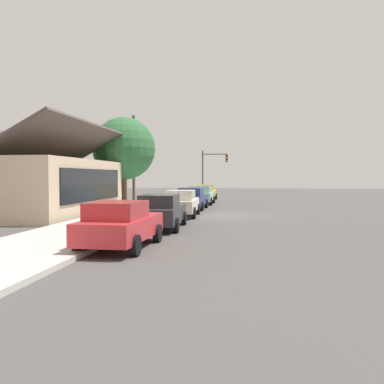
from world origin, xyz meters
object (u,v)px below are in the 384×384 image
at_px(car_ivory, 182,203).
at_px(utility_pole_wooden, 134,158).
at_px(shade_tree, 124,149).
at_px(car_navy, 192,198).
at_px(car_charcoal, 161,211).
at_px(traffic_light_main, 212,166).
at_px(car_seafoam, 202,195).
at_px(car_cherry, 120,224).
at_px(fire_hydrant_red, 184,198).
at_px(car_mustard, 206,192).

xyz_separation_m(car_ivory, utility_pole_wooden, (9.84, 5.59, 3.11)).
bearing_deg(shade_tree, car_navy, -111.49).
xyz_separation_m(car_charcoal, car_navy, (11.56, 0.09, -0.00)).
bearing_deg(traffic_light_main, car_charcoal, 179.80).
height_order(car_ivory, shade_tree, shade_tree).
xyz_separation_m(car_navy, shade_tree, (2.25, 5.72, 3.78)).
relative_size(car_charcoal, car_seafoam, 1.06).
distance_m(car_cherry, fire_hydrant_red, 23.21).
relative_size(shade_tree, traffic_light_main, 1.36).
relative_size(car_ivory, utility_pole_wooden, 0.63).
xyz_separation_m(shade_tree, traffic_light_main, (13.40, -5.90, -1.10)).
relative_size(car_cherry, car_charcoal, 0.92).
distance_m(car_charcoal, utility_pole_wooden, 17.09).
relative_size(car_cherry, shade_tree, 0.65).
height_order(car_mustard, shade_tree, shade_tree).
bearing_deg(shade_tree, car_cherry, -163.91).
xyz_separation_m(car_ivory, car_seafoam, (11.37, 0.03, 0.00)).
relative_size(car_ivory, traffic_light_main, 0.91).
relative_size(utility_pole_wooden, fire_hydrant_red, 10.56).
xyz_separation_m(car_cherry, traffic_light_main, (32.69, -0.34, 2.68)).
bearing_deg(car_charcoal, car_navy, -1.84).
xyz_separation_m(car_ivory, traffic_light_main, (21.19, -0.07, 2.68)).
bearing_deg(shade_tree, traffic_light_main, -23.79).
relative_size(car_cherry, car_navy, 0.97).
bearing_deg(shade_tree, car_mustard, -29.31).
bearing_deg(car_navy, car_charcoal, -179.10).
bearing_deg(car_seafoam, traffic_light_main, -0.63).
xyz_separation_m(car_ivory, car_navy, (5.54, 0.11, 0.00)).
distance_m(traffic_light_main, fire_hydrant_red, 10.12).
bearing_deg(utility_pole_wooden, car_charcoal, -160.66).
relative_size(car_charcoal, utility_pole_wooden, 0.66).
bearing_deg(car_mustard, fire_hydrant_red, 168.17).
xyz_separation_m(car_ivory, fire_hydrant_red, (11.66, 1.59, -0.32)).
relative_size(car_seafoam, shade_tree, 0.66).
height_order(car_cherry, fire_hydrant_red, car_cherry).
bearing_deg(utility_pole_wooden, car_cherry, -166.00).
bearing_deg(traffic_light_main, car_cherry, 179.41).
relative_size(car_navy, utility_pole_wooden, 0.63).
bearing_deg(fire_hydrant_red, car_charcoal, -174.94).
xyz_separation_m(car_charcoal, car_ivory, (6.02, -0.02, -0.00)).
height_order(car_mustard, utility_pole_wooden, utility_pole_wooden).
distance_m(car_mustard, traffic_light_main, 4.43).
bearing_deg(car_ivory, car_navy, -0.74).
bearing_deg(car_seafoam, utility_pole_wooden, 105.32).
bearing_deg(car_cherry, car_charcoal, -0.88).
xyz_separation_m(car_seafoam, car_mustard, (6.31, 0.26, -0.00)).
distance_m(car_cherry, utility_pole_wooden, 22.22).
bearing_deg(car_mustard, car_seafoam, -177.26).
relative_size(shade_tree, fire_hydrant_red, 9.98).
height_order(car_charcoal, car_mustard, same).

